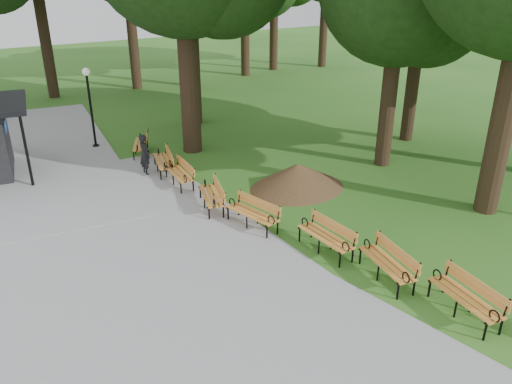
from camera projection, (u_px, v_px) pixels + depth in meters
ground at (332, 270)px, 12.59m from camera, size 100.00×100.00×0.00m
path at (136, 267)px, 12.67m from camera, size 12.00×38.00×0.06m
person at (145, 155)px, 18.37m from camera, size 0.37×0.56×1.55m
lamp_post at (89, 92)px, 20.65m from camera, size 0.32×0.32×3.40m
dirt_mound at (297, 176)px, 17.30m from camera, size 2.93×2.93×0.90m
bench_1 at (465, 298)px, 10.77m from camera, size 1.03×1.99×0.88m
bench_2 at (387, 263)px, 12.06m from camera, size 1.12×2.00×0.88m
bench_3 at (326, 237)px, 13.27m from camera, size 0.70×1.92×0.88m
bench_4 at (252, 214)px, 14.57m from camera, size 0.93×1.98×0.88m
bench_5 at (211, 196)px, 15.75m from camera, size 1.27×2.00×0.88m
bench_6 at (179, 173)px, 17.54m from camera, size 0.92×1.98×0.88m
bench_7 at (163, 161)px, 18.69m from camera, size 1.19×2.00×0.88m
bench_8 at (140, 144)px, 20.56m from camera, size 1.45×1.98×0.88m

